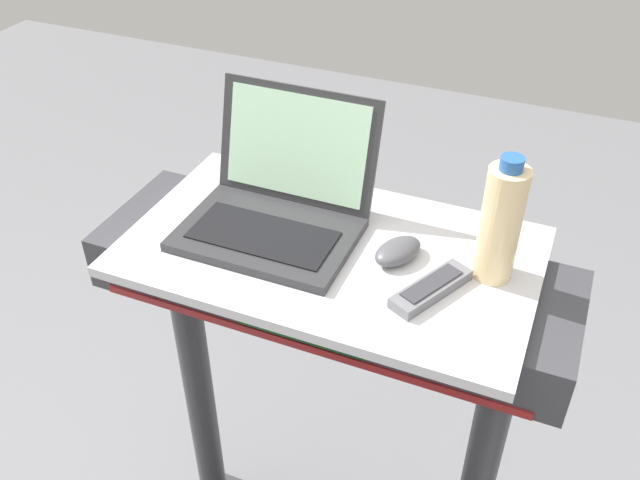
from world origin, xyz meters
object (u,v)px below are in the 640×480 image
object	(u,v)px
water_bottle	(501,223)
tv_remote	(431,288)
laptop	(277,204)
computer_mouse	(398,251)

from	to	relation	value
water_bottle	tv_remote	xyz separation A→B (m)	(-0.08, -0.09, -0.10)
laptop	computer_mouse	size ratio (longest dim) A/B	3.18
computer_mouse	tv_remote	size ratio (longest dim) A/B	0.61
computer_mouse	water_bottle	world-z (taller)	water_bottle
computer_mouse	laptop	bearing A→B (deg)	-157.85
computer_mouse	tv_remote	world-z (taller)	computer_mouse
laptop	water_bottle	size ratio (longest dim) A/B	1.38
laptop	tv_remote	bearing A→B (deg)	-11.74
water_bottle	tv_remote	bearing A→B (deg)	-132.89
laptop	tv_remote	distance (m)	0.33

